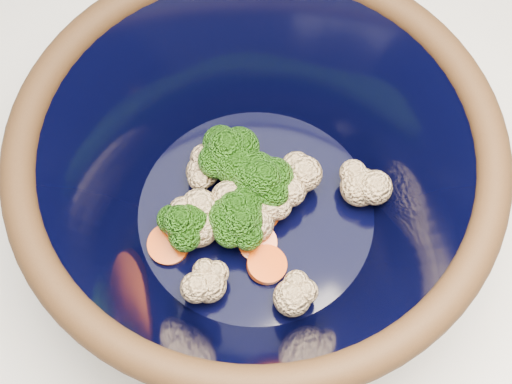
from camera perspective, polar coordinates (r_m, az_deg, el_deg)
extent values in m
plane|color=#9E7A54|center=(1.47, -0.15, -13.89)|extent=(3.00, 3.00, 0.00)
cube|color=white|center=(1.04, -0.21, -8.36)|extent=(1.20, 1.20, 0.90)
cylinder|color=black|center=(0.58, 0.00, -2.71)|extent=(0.20, 0.20, 0.01)
torus|color=black|center=(0.46, 0.00, 3.74)|extent=(0.33, 0.33, 0.02)
cylinder|color=black|center=(0.56, 0.00, -1.67)|extent=(0.19, 0.19, 0.00)
cylinder|color=#608442|center=(0.55, 0.55, -0.21)|extent=(0.01, 0.01, 0.02)
ellipsoid|color=#2D6F15|center=(0.53, 0.58, 1.01)|extent=(0.04, 0.04, 0.04)
cylinder|color=#608442|center=(0.55, -0.51, 0.05)|extent=(0.01, 0.01, 0.02)
ellipsoid|color=#2D6F15|center=(0.53, -0.53, 1.18)|extent=(0.04, 0.04, 0.03)
cylinder|color=#608442|center=(0.56, -2.25, 2.12)|extent=(0.01, 0.01, 0.02)
ellipsoid|color=#2D6F15|center=(0.54, -2.34, 3.48)|extent=(0.05, 0.05, 0.04)
cylinder|color=#608442|center=(0.54, -5.89, -3.39)|extent=(0.01, 0.01, 0.02)
ellipsoid|color=#2D6F15|center=(0.52, -6.11, -2.44)|extent=(0.04, 0.04, 0.03)
cylinder|color=#608442|center=(0.54, -1.20, -3.51)|extent=(0.01, 0.01, 0.02)
ellipsoid|color=#2D6F15|center=(0.52, -1.25, -2.57)|extent=(0.04, 0.04, 0.03)
cylinder|color=#608442|center=(0.54, -1.69, -2.35)|extent=(0.01, 0.01, 0.02)
ellipsoid|color=#2D6F15|center=(0.52, -1.75, -1.35)|extent=(0.04, 0.04, 0.03)
sphere|color=#F9E2AB|center=(0.51, 2.92, -8.44)|extent=(0.03, 0.03, 0.03)
sphere|color=#F9E2AB|center=(0.54, 0.20, -1.92)|extent=(0.03, 0.03, 0.03)
sphere|color=#F9E2AB|center=(0.55, 2.68, 0.82)|extent=(0.03, 0.03, 0.03)
sphere|color=#F9E2AB|center=(0.54, -0.93, -0.83)|extent=(0.03, 0.03, 0.03)
sphere|color=#F9E2AB|center=(0.55, -0.57, 0.36)|extent=(0.03, 0.03, 0.03)
sphere|color=#F9E2AB|center=(0.53, -0.18, -2.52)|extent=(0.03, 0.03, 0.03)
sphere|color=#F9E2AB|center=(0.53, -4.72, -2.68)|extent=(0.03, 0.03, 0.03)
sphere|color=#F9E2AB|center=(0.56, -4.30, 1.63)|extent=(0.03, 0.03, 0.03)
sphere|color=#F9E2AB|center=(0.55, 8.31, 0.41)|extent=(0.03, 0.03, 0.03)
sphere|color=#F9E2AB|center=(0.54, 1.67, -0.50)|extent=(0.03, 0.03, 0.03)
sphere|color=#F9E2AB|center=(0.55, -1.10, 0.34)|extent=(0.03, 0.03, 0.03)
sphere|color=#F9E2AB|center=(0.52, -3.82, -7.42)|extent=(0.03, 0.03, 0.03)
cylinder|color=#E9480A|center=(0.55, 0.45, -1.79)|extent=(0.03, 0.03, 0.01)
cylinder|color=#E9480A|center=(0.54, 0.13, -4.09)|extent=(0.03, 0.03, 0.01)
cylinder|color=#E9480A|center=(0.54, -7.01, -4.18)|extent=(0.03, 0.03, 0.01)
cylinder|color=#E9480A|center=(0.53, 0.87, -5.83)|extent=(0.03, 0.03, 0.01)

